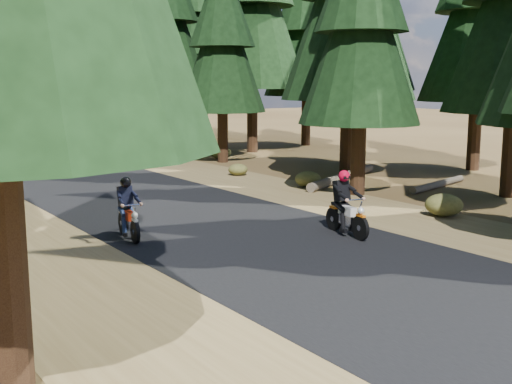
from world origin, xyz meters
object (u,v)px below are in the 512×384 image
log_near (343,177)px  rider_follow (129,219)px  rider_lead (347,214)px  log_far (438,184)px

log_near → rider_follow: bearing=174.4°
rider_lead → rider_follow: bearing=-22.2°
rider_lead → log_near: bearing=-123.2°
log_near → log_far: 3.38m
log_far → rider_follow: (-11.66, -0.69, 0.36)m
log_near → rider_lead: size_ratio=3.22×
log_far → rider_follow: rider_follow is taller
rider_follow → log_near: bearing=-151.9°
log_far → rider_follow: size_ratio=2.18×
log_far → rider_lead: 8.05m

